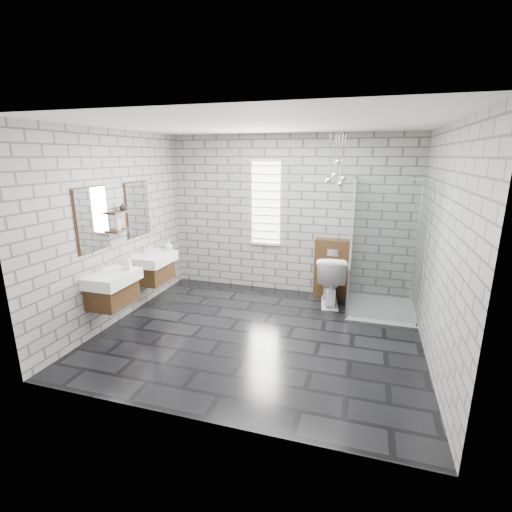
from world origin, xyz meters
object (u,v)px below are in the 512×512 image
at_px(vanity_right, 152,260).
at_px(cistern_panel, 332,268).
at_px(vanity_left, 110,279).
at_px(toilet, 330,279).
at_px(shower_enclosure, 376,282).

xyz_separation_m(vanity_right, cistern_panel, (2.71, 1.20, -0.26)).
height_order(vanity_left, toilet, vanity_left).
bearing_deg(vanity_right, vanity_left, -90.00).
bearing_deg(cistern_panel, toilet, -90.00).
bearing_deg(cistern_panel, vanity_right, -156.14).
bearing_deg(toilet, vanity_right, 10.33).
height_order(vanity_right, shower_enclosure, shower_enclosure).
distance_m(cistern_panel, shower_enclosure, 0.87).
height_order(vanity_right, cistern_panel, vanity_right).
xyz_separation_m(vanity_left, cistern_panel, (2.71, 2.21, -0.26)).
bearing_deg(cistern_panel, vanity_left, -140.82).
bearing_deg(vanity_right, cistern_panel, 23.86).
bearing_deg(shower_enclosure, vanity_left, -153.63).
xyz_separation_m(cistern_panel, shower_enclosure, (0.70, -0.52, 0.00)).
distance_m(vanity_right, shower_enclosure, 3.48).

